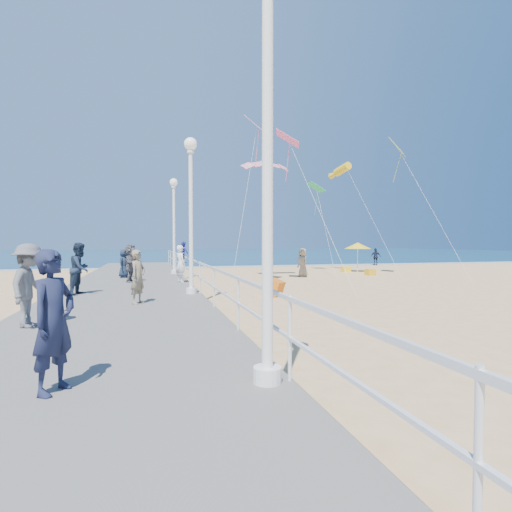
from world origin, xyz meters
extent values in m
plane|color=#DFB375|center=(0.00, 0.00, 0.00)|extent=(160.00, 160.00, 0.00)
cube|color=#0D344F|center=(0.00, 65.00, 0.01)|extent=(160.00, 90.00, 0.05)
cube|color=silver|center=(0.00, 20.50, 0.03)|extent=(160.00, 1.20, 0.04)
cube|color=slate|center=(-7.50, 0.00, 0.20)|extent=(5.00, 44.00, 0.40)
cube|color=white|center=(-5.05, 0.00, 1.45)|extent=(0.05, 42.00, 0.06)
cube|color=white|center=(-5.05, 0.00, 0.95)|extent=(0.05, 42.00, 0.04)
cylinder|color=white|center=(-5.35, -9.00, 0.50)|extent=(0.36, 0.36, 0.20)
cylinder|color=white|center=(-5.35, -9.00, 2.85)|extent=(0.14, 0.14, 4.70)
cylinder|color=white|center=(-5.35, 0.00, 0.50)|extent=(0.36, 0.36, 0.20)
cylinder|color=white|center=(-5.35, 0.00, 2.85)|extent=(0.14, 0.14, 4.70)
sphere|color=white|center=(-5.35, 0.00, 5.50)|extent=(0.44, 0.44, 0.44)
cylinder|color=white|center=(-5.35, 9.00, 0.50)|extent=(0.36, 0.36, 0.20)
cylinder|color=white|center=(-5.35, 9.00, 2.85)|extent=(0.14, 0.14, 4.70)
sphere|color=white|center=(-5.35, 9.00, 5.50)|extent=(0.44, 0.44, 0.44)
imported|color=white|center=(-5.40, 3.91, 1.22)|extent=(0.58, 0.70, 1.63)
imported|color=#3039B6|center=(-5.25, 4.06, 1.72)|extent=(0.50, 0.56, 0.95)
imported|color=#191E38|center=(-7.86, -8.64, 1.24)|extent=(0.65, 0.73, 1.69)
imported|color=#56575B|center=(-9.18, -4.53, 1.27)|extent=(0.84, 1.22, 1.75)
imported|color=#182436|center=(-7.93, 7.07, 1.11)|extent=(0.74, 0.83, 1.42)
imported|color=#58575C|center=(-7.51, 4.70, 1.24)|extent=(0.81, 1.62, 1.67)
imported|color=#7B6E55|center=(-7.06, -1.86, 1.18)|extent=(0.61, 0.68, 1.55)
imported|color=#192538|center=(-9.00, 0.80, 1.28)|extent=(0.91, 1.02, 1.75)
imported|color=#504F53|center=(4.02, 13.20, 0.83)|extent=(1.22, 1.15, 1.66)
imported|color=#171E34|center=(13.80, 19.23, 0.80)|extent=(1.00, 0.58, 1.61)
imported|color=gray|center=(2.57, 9.49, 0.89)|extent=(0.70, 0.95, 1.78)
cube|color=red|center=(-1.91, 1.31, 0.30)|extent=(0.88, 0.89, 0.74)
cylinder|color=white|center=(7.93, 12.20, 0.90)|extent=(0.05, 0.05, 1.80)
cone|color=yellow|center=(7.93, 12.20, 1.91)|extent=(1.90, 1.90, 0.45)
cube|color=yellow|center=(7.06, 12.34, 0.20)|extent=(0.55, 0.55, 0.40)
cube|color=gold|center=(7.26, 9.38, 0.20)|extent=(0.55, 0.55, 0.40)
cylinder|color=yellow|center=(6.71, 12.31, 7.38)|extent=(0.97, 2.49, 1.04)
cube|color=#FF5DA0|center=(0.22, 5.80, 7.49)|extent=(1.57, 1.68, 0.73)
cube|color=#1BA3E6|center=(8.38, 8.19, 8.09)|extent=(1.56, 1.60, 1.09)
cube|color=#29C15D|center=(5.20, 13.48, 6.19)|extent=(1.20, 1.35, 0.65)
cube|color=#ED1B65|center=(-1.51, 5.42, 7.91)|extent=(1.45, 1.53, 0.83)
camera|label=1|loc=(-6.79, -13.75, 2.17)|focal=28.00mm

